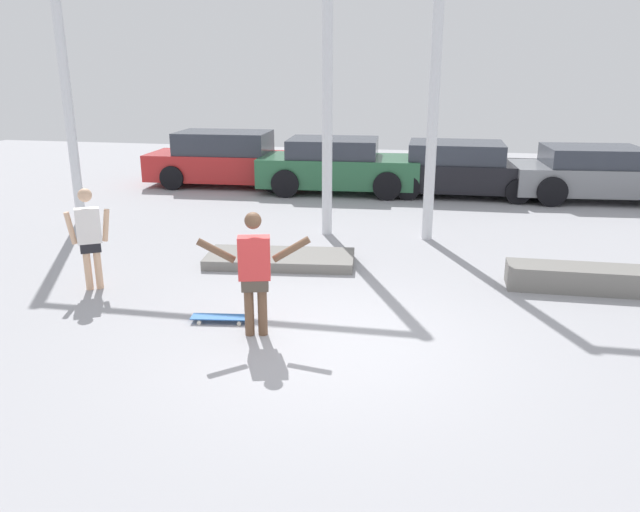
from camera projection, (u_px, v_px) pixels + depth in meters
ground_plane at (331, 344)px, 7.63m from camera, size 36.00×36.00×0.00m
skateboarder at (254, 268)px, 7.63m from camera, size 1.36×0.44×1.59m
skateboard at (221, 317)px, 8.25m from camera, size 0.80×0.32×0.08m
grind_box at (574, 278)px, 9.41m from camera, size 1.98×0.61×0.37m
manual_pad at (280, 259)px, 10.65m from camera, size 2.60×1.30×0.17m
canopy_support_left at (189, 49)px, 11.99m from camera, size 5.63×0.20×5.79m
canopy_support_right at (598, 47)px, 10.63m from camera, size 5.63×0.20×5.79m
parked_car_red at (229, 160)px, 17.30m from camera, size 4.62×2.05×1.49m
parked_car_green at (338, 166)px, 16.41m from camera, size 4.27×2.17×1.41m
parked_car_black at (460, 169)px, 16.08m from camera, size 4.32×2.07×1.35m
parked_car_grey at (596, 174)px, 15.47m from camera, size 4.25×2.28×1.32m
bystander at (89, 234)px, 9.23m from camera, size 0.59×0.40×1.55m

